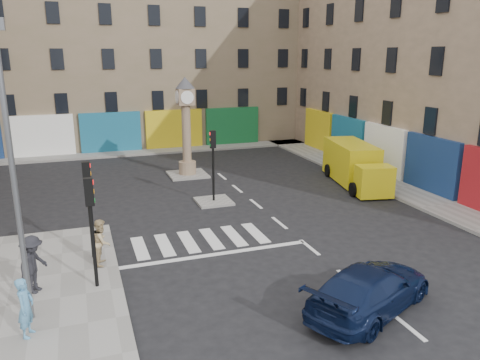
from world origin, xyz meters
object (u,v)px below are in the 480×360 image
traffic_light_island (213,154)px  pedestrian_blue (26,307)px  traffic_light_left_far (88,195)px  yellow_van (355,165)px  navy_sedan (370,289)px  pedestrian_tan (101,242)px  pedestrian_dark (33,264)px  lamp_post (12,163)px  traffic_light_left_near (91,215)px  clock_pillar (186,120)px

traffic_light_island → pedestrian_blue: 13.12m
traffic_light_left_far → yellow_van: (15.29, 6.13, -1.44)m
navy_sedan → pedestrian_tan: 9.45m
traffic_light_island → yellow_van: (8.99, 0.73, -1.41)m
yellow_van → pedestrian_tan: yellow_van is taller
pedestrian_blue → pedestrian_dark: size_ratio=0.89×
lamp_post → pedestrian_blue: 3.90m
traffic_light_left_near → traffic_light_left_far: (0.00, 2.40, 0.00)m
lamp_post → pedestrian_dark: size_ratio=4.34×
pedestrian_tan → pedestrian_dark: bearing=135.6°
clock_pillar → pedestrian_dark: (-8.18, -13.55, -2.44)m
pedestrian_blue → navy_sedan: bearing=-83.0°
navy_sedan → lamp_post: bearing=48.4°
lamp_post → clock_pillar: bearing=61.6°
clock_pillar → navy_sedan: bearing=-85.3°
lamp_post → pedestrian_dark: 4.04m
traffic_light_island → pedestrian_blue: size_ratio=2.18×
lamp_post → pedestrian_tan: lamp_post is taller
traffic_light_left_far → yellow_van: size_ratio=0.54×
yellow_van → pedestrian_dark: bearing=-142.6°
navy_sedan → pedestrian_tan: pedestrian_tan is taller
clock_pillar → lamp_post: bearing=-118.4°
clock_pillar → pedestrian_tan: clock_pillar is taller
lamp_post → traffic_light_island: bearing=48.3°
lamp_post → clock_pillar: lamp_post is taller
pedestrian_dark → clock_pillar: bearing=-1.2°
pedestrian_blue → pedestrian_tan: bearing=-11.4°
traffic_light_left_near → traffic_light_left_far: bearing=90.0°
clock_pillar → pedestrian_blue: bearing=-117.0°
pedestrian_blue → yellow_van: bearing=-40.4°
traffic_light_left_far → pedestrian_dark: (-1.88, -2.15, -1.51)m
pedestrian_tan → pedestrian_dark: 2.62m
yellow_van → pedestrian_blue: (-17.19, -10.85, -0.18)m
traffic_light_left_far → lamp_post: 4.77m
pedestrian_tan → pedestrian_dark: (-2.18, -1.45, 0.11)m
clock_pillar → pedestrian_blue: clock_pillar is taller
traffic_light_left_far → pedestrian_blue: traffic_light_left_far is taller
pedestrian_dark → pedestrian_tan: bearing=-26.4°
traffic_light_left_near → traffic_light_island: bearing=51.1°
clock_pillar → yellow_van: (8.99, -5.26, -2.37)m
clock_pillar → traffic_light_island: bearing=-90.0°
lamp_post → pedestrian_tan: bearing=54.7°
traffic_light_island → navy_sedan: size_ratio=0.75×
traffic_light_left_near → lamp_post: (-1.90, -1.40, 2.17)m
pedestrian_tan → lamp_post: bearing=156.5°
yellow_van → pedestrian_dark: yellow_van is taller
yellow_van → pedestrian_blue: size_ratio=4.00×
traffic_light_left_far → pedestrian_blue: bearing=-112.0°
traffic_light_left_far → pedestrian_blue: (-1.90, -4.72, -1.62)m
traffic_light_left_far → clock_pillar: bearing=61.1°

